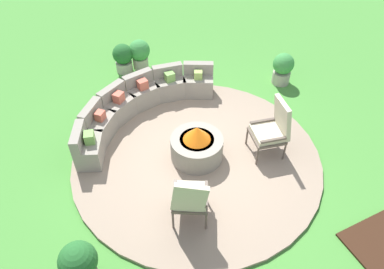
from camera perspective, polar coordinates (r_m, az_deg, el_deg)
name	(u,v)px	position (r m, az deg, el deg)	size (l,w,h in m)	color
ground_plane	(197,158)	(6.97, 0.72, -3.71)	(24.00, 24.00, 0.00)	#478C38
patio_circle	(197,157)	(6.95, 0.72, -3.54)	(4.62, 4.62, 0.06)	gray
fire_pit	(197,146)	(6.73, 0.74, -1.72)	(0.96, 0.96, 0.73)	gray
curved_stone_bench	(138,105)	(7.67, -8.33, 4.60)	(3.40, 1.80, 0.72)	gray
lounge_chair_front_left	(190,197)	(5.62, -0.32, -9.71)	(0.75, 0.78, 1.07)	brown
lounge_chair_front_right	(273,128)	(6.79, 12.44, 1.02)	(0.71, 0.68, 1.15)	brown
potted_plant_0	(283,67)	(8.87, 13.87, 10.03)	(0.48, 0.48, 0.75)	#A89E8E
potted_plant_1	(79,263)	(5.53, -17.09, -18.42)	(0.54, 0.54, 0.71)	#605B56
potted_plant_2	(123,57)	(9.20, -10.60, 11.69)	(0.48, 0.48, 0.71)	#A89E8E
potted_plant_3	(140,53)	(9.27, -8.09, 12.41)	(0.51, 0.51, 0.73)	#A89E8E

